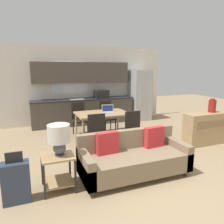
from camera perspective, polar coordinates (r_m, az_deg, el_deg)
name	(u,v)px	position (r m, az deg, el deg)	size (l,w,h in m)	color
ground_plane	(145,180)	(4.10, 8.59, -17.06)	(20.00, 20.00, 0.00)	#9E8460
wall_back	(81,85)	(7.97, -8.20, 7.01)	(6.40, 0.07, 2.70)	silver
kitchen_counter	(84,100)	(7.74, -7.44, 3.09)	(3.57, 0.65, 2.15)	#4C443D
refrigerator	(140,95)	(8.40, 7.21, 4.40)	(0.69, 0.78, 1.88)	#B7BABC
dining_table	(102,115)	(5.86, -2.58, -0.87)	(1.38, 0.92, 0.77)	tan
couch	(133,158)	(4.11, 5.48, -11.79)	(1.97, 0.80, 0.83)	#3D2D1E
side_table	(58,166)	(3.72, -13.97, -13.57)	(0.51, 0.51, 0.58)	tan
table_lamp	(59,136)	(3.53, -13.69, -6.21)	(0.35, 0.35, 0.50)	#4C515B
credenza	(204,129)	(6.15, 23.00, -4.02)	(1.12, 0.40, 0.82)	tan
vase	(212,106)	(6.24, 24.71, 1.46)	(0.19, 0.19, 0.36)	maroon
dining_chair_near_right	(130,128)	(5.35, 4.78, -4.17)	(0.43, 0.43, 0.95)	black
dining_chair_near_left	(95,132)	(5.05, -4.38, -5.12)	(0.43, 0.43, 0.95)	black
dining_chair_far_right	(107,115)	(6.78, -1.30, -0.82)	(0.46, 0.46, 0.95)	black
dining_chair_far_left	(79,117)	(6.53, -8.55, -1.42)	(0.45, 0.45, 0.95)	black
laptop	(108,110)	(5.92, -1.06, 0.40)	(0.36, 0.31, 0.20)	#B7BABC
suitcase	(16,182)	(3.62, -23.74, -16.40)	(0.39, 0.22, 0.78)	#2D384C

